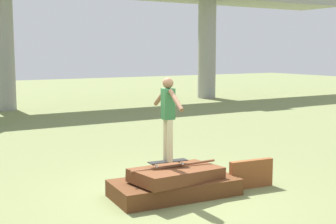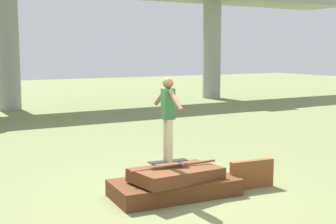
% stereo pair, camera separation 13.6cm
% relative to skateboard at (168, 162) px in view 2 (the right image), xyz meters
% --- Properties ---
extents(ground_plane, '(80.00, 80.00, 0.00)m').
position_rel_skateboard_xyz_m(ground_plane, '(0.13, -0.03, -0.70)').
color(ground_plane, olive).
extents(scrap_pile, '(2.58, 1.38, 0.63)m').
position_rel_skateboard_xyz_m(scrap_pile, '(0.13, -0.05, -0.45)').
color(scrap_pile, '#5B3319').
rests_on(scrap_pile, ground_plane).
extents(scrap_plank_loose, '(1.02, 0.24, 0.60)m').
position_rel_skateboard_xyz_m(scrap_plank_loose, '(1.81, -0.38, -0.41)').
color(scrap_plank_loose, brown).
rests_on(scrap_plank_loose, ground_plane).
extents(skateboard, '(0.82, 0.27, 0.09)m').
position_rel_skateboard_xyz_m(skateboard, '(0.00, 0.00, 0.00)').
color(skateboard, black).
rests_on(skateboard, scrap_pile).
extents(skater, '(0.24, 1.24, 1.64)m').
position_rel_skateboard_xyz_m(skater, '(0.00, 0.00, 0.97)').
color(skater, '#C6B78E').
rests_on(skater, skateboard).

